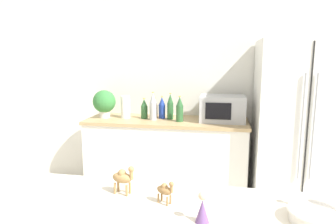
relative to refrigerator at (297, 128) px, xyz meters
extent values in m
cube|color=white|center=(-0.88, 0.40, 0.39)|extent=(8.00, 0.06, 2.55)
cube|color=white|center=(-1.38, 0.07, -0.45)|extent=(1.77, 0.60, 0.88)
cube|color=tan|center=(-1.38, 0.07, 0.01)|extent=(1.80, 0.63, 0.03)
cube|color=white|center=(0.00, 0.00, 0.00)|extent=(0.84, 0.70, 1.77)
cube|color=black|center=(0.00, -0.36, 0.00)|extent=(0.01, 0.01, 1.70)
cylinder|color=#B2B5BA|center=(-0.05, -0.37, 0.09)|extent=(0.02, 0.02, 0.97)
cylinder|color=#B2B5BA|center=(0.05, -0.37, 0.09)|extent=(0.02, 0.02, 0.97)
cube|color=beige|center=(-0.89, -1.95, 0.03)|extent=(1.85, 0.53, 0.03)
cylinder|color=silver|center=(-2.10, 0.05, 0.07)|extent=(0.12, 0.12, 0.09)
sphere|color=#387F3D|center=(-2.10, 0.05, 0.21)|extent=(0.26, 0.26, 0.26)
cylinder|color=white|center=(-1.86, 0.08, 0.15)|extent=(0.11, 0.11, 0.25)
cube|color=#B2B5BA|center=(-0.76, 0.09, 0.16)|extent=(0.48, 0.36, 0.28)
cube|color=black|center=(-0.80, -0.09, 0.16)|extent=(0.26, 0.01, 0.17)
cylinder|color=brown|center=(-1.53, 0.16, 0.10)|extent=(0.06, 0.06, 0.14)
cone|color=brown|center=(-1.53, 0.16, 0.21)|extent=(0.06, 0.06, 0.08)
cylinder|color=gold|center=(-1.53, 0.16, 0.25)|extent=(0.02, 0.02, 0.01)
cylinder|color=#2D6033|center=(-1.34, 0.10, 0.12)|extent=(0.07, 0.07, 0.18)
cone|color=#2D6033|center=(-1.34, 0.10, 0.26)|extent=(0.07, 0.07, 0.10)
cylinder|color=gold|center=(-1.34, 0.10, 0.31)|extent=(0.02, 0.02, 0.01)
cylinder|color=#B2B7BC|center=(-1.52, 0.02, 0.12)|extent=(0.08, 0.08, 0.20)
cone|color=#B2B7BC|center=(-1.52, 0.02, 0.27)|extent=(0.07, 0.07, 0.11)
cylinder|color=gold|center=(-1.52, 0.02, 0.33)|extent=(0.03, 0.03, 0.01)
cylinder|color=#2D6033|center=(-1.22, -0.01, 0.11)|extent=(0.08, 0.08, 0.17)
cone|color=#2D6033|center=(-1.22, -0.01, 0.25)|extent=(0.07, 0.07, 0.10)
cylinder|color=gold|center=(-1.22, -0.01, 0.30)|extent=(0.03, 0.03, 0.01)
cylinder|color=navy|center=(-1.44, 0.13, 0.10)|extent=(0.08, 0.08, 0.16)
cone|color=navy|center=(-1.44, 0.13, 0.22)|extent=(0.07, 0.07, 0.09)
cylinder|color=gold|center=(-1.44, 0.13, 0.27)|extent=(0.03, 0.03, 0.01)
cylinder|color=#2D6033|center=(-1.64, 0.09, 0.10)|extent=(0.08, 0.08, 0.14)
cone|color=#2D6033|center=(-1.64, 0.09, 0.21)|extent=(0.07, 0.07, 0.08)
cylinder|color=gold|center=(-1.64, 0.09, 0.25)|extent=(0.03, 0.03, 0.01)
cylinder|color=white|center=(-0.39, -1.97, 0.07)|extent=(0.19, 0.19, 0.05)
torus|color=white|center=(-0.39, -1.97, 0.09)|extent=(0.21, 0.21, 0.02)
ellipsoid|color=olive|center=(-1.01, -1.92, 0.11)|extent=(0.09, 0.07, 0.04)
sphere|color=olive|center=(-1.01, -1.92, 0.13)|extent=(0.03, 0.03, 0.03)
cylinder|color=olive|center=(-0.98, -1.94, 0.13)|extent=(0.01, 0.01, 0.04)
sphere|color=olive|center=(-0.98, -1.94, 0.15)|extent=(0.02, 0.02, 0.02)
cylinder|color=olive|center=(-0.98, -1.92, 0.07)|extent=(0.01, 0.01, 0.04)
cylinder|color=olive|center=(-1.00, -1.95, 0.07)|extent=(0.01, 0.01, 0.04)
cylinder|color=olive|center=(-1.03, -1.90, 0.07)|extent=(0.01, 0.01, 0.04)
cylinder|color=olive|center=(-1.04, -1.92, 0.07)|extent=(0.01, 0.01, 0.04)
ellipsoid|color=#A87F4C|center=(-1.23, -1.86, 0.13)|extent=(0.11, 0.07, 0.05)
sphere|color=#A87F4C|center=(-1.23, -1.86, 0.15)|extent=(0.04, 0.04, 0.04)
cylinder|color=#A87F4C|center=(-1.18, -1.87, 0.15)|extent=(0.02, 0.02, 0.05)
sphere|color=#A87F4C|center=(-1.18, -1.87, 0.18)|extent=(0.03, 0.03, 0.03)
cylinder|color=#A87F4C|center=(-1.20, -1.85, 0.07)|extent=(0.01, 0.01, 0.06)
cylinder|color=#A87F4C|center=(-1.20, -1.88, 0.07)|extent=(0.01, 0.01, 0.06)
cylinder|color=#A87F4C|center=(-1.26, -1.84, 0.07)|extent=(0.01, 0.01, 0.06)
cylinder|color=#A87F4C|center=(-1.27, -1.87, 0.07)|extent=(0.01, 0.01, 0.06)
cone|color=#6B4784|center=(-0.83, -2.06, 0.09)|extent=(0.06, 0.06, 0.10)
sphere|color=beige|center=(-0.83, -2.06, 0.16)|extent=(0.04, 0.04, 0.04)
camera|label=1|loc=(-0.77, -3.17, 0.69)|focal=32.00mm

